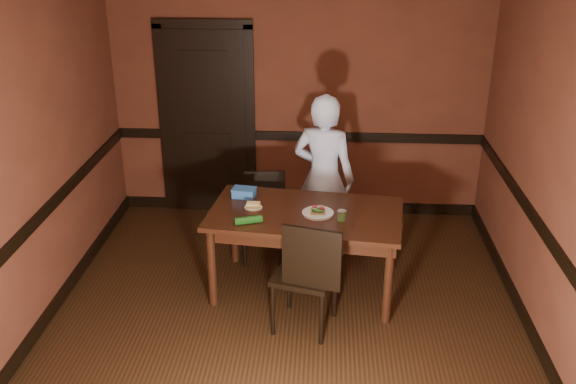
# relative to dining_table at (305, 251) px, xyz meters

# --- Properties ---
(floor) EXTENTS (4.00, 4.50, 0.01)m
(floor) POSITION_rel_dining_table_xyz_m (-0.14, -0.56, -0.39)
(floor) COLOR black
(floor) RESTS_ON ground
(wall_back) EXTENTS (4.00, 0.02, 2.70)m
(wall_back) POSITION_rel_dining_table_xyz_m (-0.14, 1.69, 0.96)
(wall_back) COLOR #56291A
(wall_back) RESTS_ON ground
(wall_front) EXTENTS (4.00, 0.02, 2.70)m
(wall_front) POSITION_rel_dining_table_xyz_m (-0.14, -2.81, 0.96)
(wall_front) COLOR #56291A
(wall_front) RESTS_ON ground
(wall_left) EXTENTS (0.02, 4.50, 2.70)m
(wall_left) POSITION_rel_dining_table_xyz_m (-2.14, -0.56, 0.96)
(wall_left) COLOR #56291A
(wall_left) RESTS_ON ground
(wall_right) EXTENTS (0.02, 4.50, 2.70)m
(wall_right) POSITION_rel_dining_table_xyz_m (1.86, -0.56, 0.96)
(wall_right) COLOR #56291A
(wall_right) RESTS_ON ground
(dado_back) EXTENTS (4.00, 0.03, 0.10)m
(dado_back) POSITION_rel_dining_table_xyz_m (-0.14, 1.67, 0.51)
(dado_back) COLOR black
(dado_back) RESTS_ON ground
(dado_left) EXTENTS (0.03, 4.50, 0.10)m
(dado_left) POSITION_rel_dining_table_xyz_m (-2.12, -0.56, 0.51)
(dado_left) COLOR black
(dado_left) RESTS_ON ground
(dado_right) EXTENTS (0.03, 4.50, 0.10)m
(dado_right) POSITION_rel_dining_table_xyz_m (1.85, -0.56, 0.51)
(dado_right) COLOR black
(dado_right) RESTS_ON ground
(baseboard_back) EXTENTS (4.00, 0.03, 0.12)m
(baseboard_back) POSITION_rel_dining_table_xyz_m (-0.14, 1.67, -0.33)
(baseboard_back) COLOR black
(baseboard_back) RESTS_ON ground
(baseboard_left) EXTENTS (0.03, 4.50, 0.12)m
(baseboard_left) POSITION_rel_dining_table_xyz_m (-2.12, -0.56, -0.33)
(baseboard_left) COLOR black
(baseboard_left) RESTS_ON ground
(baseboard_right) EXTENTS (0.03, 4.50, 0.12)m
(baseboard_right) POSITION_rel_dining_table_xyz_m (1.85, -0.56, -0.33)
(baseboard_right) COLOR black
(baseboard_right) RESTS_ON ground
(door) EXTENTS (1.05, 0.07, 2.20)m
(door) POSITION_rel_dining_table_xyz_m (-1.14, 1.65, 0.70)
(door) COLOR black
(door) RESTS_ON ground
(dining_table) EXTENTS (1.75, 1.12, 0.77)m
(dining_table) POSITION_rel_dining_table_xyz_m (0.00, 0.00, 0.00)
(dining_table) COLOR black
(dining_table) RESTS_ON floor
(chair_far) EXTENTS (0.43, 0.43, 0.85)m
(chair_far) POSITION_rel_dining_table_xyz_m (-0.44, 0.56, 0.04)
(chair_far) COLOR black
(chair_far) RESTS_ON floor
(chair_near) EXTENTS (0.57, 0.57, 1.00)m
(chair_near) POSITION_rel_dining_table_xyz_m (0.02, -0.56, 0.11)
(chair_near) COLOR black
(chair_near) RESTS_ON floor
(person) EXTENTS (0.69, 0.55, 1.65)m
(person) POSITION_rel_dining_table_xyz_m (0.15, 0.66, 0.44)
(person) COLOR silver
(person) RESTS_ON floor
(sandwich_plate) EXTENTS (0.27, 0.27, 0.07)m
(sandwich_plate) POSITION_rel_dining_table_xyz_m (0.11, -0.04, 0.41)
(sandwich_plate) COLOR white
(sandwich_plate) RESTS_ON dining_table
(sauce_jar) EXTENTS (0.08, 0.08, 0.09)m
(sauce_jar) POSITION_rel_dining_table_xyz_m (0.31, -0.15, 0.43)
(sauce_jar) COLOR #5F9946
(sauce_jar) RESTS_ON dining_table
(cheese_saucer) EXTENTS (0.16, 0.16, 0.05)m
(cheese_saucer) POSITION_rel_dining_table_xyz_m (-0.46, 0.05, 0.41)
(cheese_saucer) COLOR white
(cheese_saucer) RESTS_ON dining_table
(food_tub) EXTENTS (0.23, 0.18, 0.09)m
(food_tub) POSITION_rel_dining_table_xyz_m (-0.57, 0.28, 0.43)
(food_tub) COLOR #316CB9
(food_tub) RESTS_ON dining_table
(wrapped_veg) EXTENTS (0.24, 0.14, 0.07)m
(wrapped_veg) POSITION_rel_dining_table_xyz_m (-0.47, -0.26, 0.42)
(wrapped_veg) COLOR #144011
(wrapped_veg) RESTS_ON dining_table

